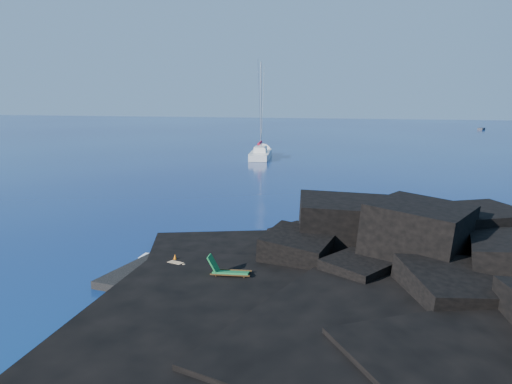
# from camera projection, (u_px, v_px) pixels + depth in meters

# --- Properties ---
(ground) EXTENTS (400.00, 400.00, 0.00)m
(ground) POSITION_uv_depth(u_px,v_px,m) (118.00, 274.00, 23.53)
(ground) COLOR #04063C
(ground) RESTS_ON ground
(headland) EXTENTS (24.00, 24.00, 3.60)m
(headland) POSITION_uv_depth(u_px,v_px,m) (405.00, 280.00, 22.68)
(headland) COLOR black
(headland) RESTS_ON ground
(beach) EXTENTS (9.08, 6.86, 0.70)m
(beach) POSITION_uv_depth(u_px,v_px,m) (210.00, 280.00, 22.73)
(beach) COLOR black
(beach) RESTS_ON ground
(surf_foam) EXTENTS (10.00, 8.00, 0.06)m
(surf_foam) POSITION_uv_depth(u_px,v_px,m) (250.00, 252.00, 26.83)
(surf_foam) COLOR white
(surf_foam) RESTS_ON ground
(sailboat) EXTENTS (5.12, 12.97, 13.31)m
(sailboat) POSITION_uv_depth(u_px,v_px,m) (261.00, 158.00, 70.29)
(sailboat) COLOR silver
(sailboat) RESTS_ON ground
(deck_chair) EXTENTS (1.88, 1.05, 1.22)m
(deck_chair) POSITION_uv_depth(u_px,v_px,m) (231.00, 267.00, 21.52)
(deck_chair) COLOR #186D33
(deck_chair) RESTS_ON beach
(towel) EXTENTS (2.16, 1.41, 0.05)m
(towel) POSITION_uv_depth(u_px,v_px,m) (176.00, 268.00, 23.24)
(towel) COLOR white
(towel) RESTS_ON beach
(sunbather) EXTENTS (1.95, 0.95, 0.27)m
(sunbather) POSITION_uv_depth(u_px,v_px,m) (175.00, 264.00, 23.22)
(sunbather) COLOR tan
(sunbather) RESTS_ON towel
(marker_cone) EXTENTS (0.43, 0.43, 0.52)m
(marker_cone) POSITION_uv_depth(u_px,v_px,m) (175.00, 260.00, 23.69)
(marker_cone) COLOR orange
(marker_cone) RESTS_ON beach
(distant_boat_a) EXTENTS (2.42, 4.20, 0.53)m
(distant_boat_a) POSITION_uv_depth(u_px,v_px,m) (481.00, 130.00, 135.65)
(distant_boat_a) COLOR #2A2A2F
(distant_boat_a) RESTS_ON ground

